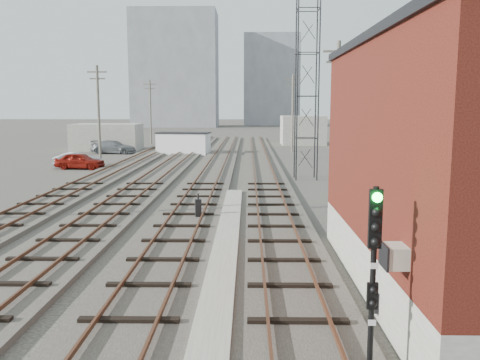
{
  "coord_description": "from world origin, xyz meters",
  "views": [
    {
      "loc": [
        1.32,
        -1.96,
        5.23
      ],
      "look_at": [
        0.97,
        19.07,
        2.2
      ],
      "focal_mm": 38.0,
      "sensor_mm": 36.0,
      "label": 1
    }
  ],
  "objects_px": {
    "switch_stand": "(198,209)",
    "car_red": "(80,161)",
    "signal_mast": "(373,269)",
    "site_trailer": "(183,143)",
    "car_grey": "(113,147)",
    "car_silver": "(78,160)"
  },
  "relations": [
    {
      "from": "switch_stand",
      "to": "car_red",
      "type": "bearing_deg",
      "value": 107.26
    },
    {
      "from": "switch_stand",
      "to": "signal_mast",
      "type": "bearing_deg",
      "value": -85.25
    },
    {
      "from": "site_trailer",
      "to": "car_red",
      "type": "xyz_separation_m",
      "value": [
        -7.07,
        -13.71,
        -0.54
      ]
    },
    {
      "from": "signal_mast",
      "to": "switch_stand",
      "type": "bearing_deg",
      "value": 108.92
    },
    {
      "from": "switch_stand",
      "to": "car_grey",
      "type": "distance_m",
      "value": 36.51
    },
    {
      "from": "site_trailer",
      "to": "car_red",
      "type": "relative_size",
      "value": 1.5
    },
    {
      "from": "car_silver",
      "to": "car_grey",
      "type": "distance_m",
      "value": 13.7
    },
    {
      "from": "car_silver",
      "to": "car_grey",
      "type": "height_order",
      "value": "car_grey"
    },
    {
      "from": "signal_mast",
      "to": "switch_stand",
      "type": "height_order",
      "value": "signal_mast"
    },
    {
      "from": "signal_mast",
      "to": "car_red",
      "type": "distance_m",
      "value": 37.3
    },
    {
      "from": "signal_mast",
      "to": "site_trailer",
      "type": "bearing_deg",
      "value": 101.56
    },
    {
      "from": "signal_mast",
      "to": "car_red",
      "type": "bearing_deg",
      "value": 116.6
    },
    {
      "from": "site_trailer",
      "to": "car_silver",
      "type": "bearing_deg",
      "value": -110.51
    },
    {
      "from": "switch_stand",
      "to": "site_trailer",
      "type": "height_order",
      "value": "site_trailer"
    },
    {
      "from": "car_red",
      "to": "car_grey",
      "type": "height_order",
      "value": "car_grey"
    },
    {
      "from": "switch_stand",
      "to": "site_trailer",
      "type": "bearing_deg",
      "value": 84.22
    },
    {
      "from": "switch_stand",
      "to": "site_trailer",
      "type": "xyz_separation_m",
      "value": [
        -4.92,
        33.32,
        0.68
      ]
    },
    {
      "from": "car_grey",
      "to": "car_red",
      "type": "bearing_deg",
      "value": -169.04
    },
    {
      "from": "signal_mast",
      "to": "car_red",
      "type": "relative_size",
      "value": 0.91
    },
    {
      "from": "car_grey",
      "to": "switch_stand",
      "type": "bearing_deg",
      "value": -152.1
    },
    {
      "from": "car_red",
      "to": "car_grey",
      "type": "bearing_deg",
      "value": 10.72
    },
    {
      "from": "car_red",
      "to": "site_trailer",
      "type": "bearing_deg",
      "value": -20.43
    }
  ]
}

